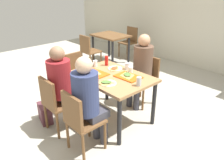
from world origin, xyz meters
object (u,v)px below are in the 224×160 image
at_px(main_table, 112,81).
at_px(chair_near_left, 55,101).
at_px(pizza_slice_a, 94,73).
at_px(background_chair_far, 130,40).
at_px(pizza_slice_b, 127,75).
at_px(plastic_cup_d, 131,70).
at_px(person_in_red, 62,82).
at_px(paper_plate_center, 115,68).
at_px(tray_red_far, 128,77).
at_px(soda_can, 139,81).
at_px(plastic_cup_c, 95,63).
at_px(condiment_bottle, 106,61).
at_px(chair_left_end, 76,73).
at_px(plastic_cup_a, 127,66).
at_px(chair_near_right, 80,119).
at_px(paper_plate_near_edge, 108,83).
at_px(background_table, 111,40).
at_px(background_chair_near, 88,49).
at_px(handbag, 45,113).
at_px(person_in_brown_jacket, 88,97).
at_px(pizza_slice_d, 106,82).
at_px(foil_bundle, 90,64).
at_px(tray_red_near, 95,74).
at_px(chair_far_side, 146,77).
at_px(plastic_cup_b, 94,79).
at_px(pizza_slice_c, 115,68).
at_px(person_far_side, 141,65).

distance_m(main_table, chair_near_left, 0.87).
relative_size(pizza_slice_a, background_chair_far, 0.28).
distance_m(pizza_slice_b, plastic_cup_d, 0.14).
relative_size(person_in_red, paper_plate_center, 5.66).
xyz_separation_m(tray_red_far, background_chair_far, (-2.27, 2.45, -0.26)).
bearing_deg(soda_can, plastic_cup_c, 177.55).
height_order(chair_near_left, person_in_red, person_in_red).
xyz_separation_m(person_in_red, pizza_slice_b, (0.47, 0.80, 0.03)).
distance_m(condiment_bottle, background_chair_far, 2.90).
relative_size(chair_near_left, chair_left_end, 1.00).
distance_m(paper_plate_center, plastic_cup_a, 0.20).
bearing_deg(chair_left_end, pizza_slice_b, 6.97).
bearing_deg(plastic_cup_a, chair_left_end, -159.47).
xyz_separation_m(condiment_bottle, background_chair_far, (-1.68, 2.35, -0.33)).
relative_size(paper_plate_center, plastic_cup_a, 2.20).
distance_m(person_in_red, soda_can, 1.05).
xyz_separation_m(chair_near_right, pizza_slice_a, (-0.51, 0.63, 0.28)).
relative_size(paper_plate_near_edge, background_table, 0.24).
bearing_deg(chair_left_end, background_chair_near, 134.53).
relative_size(handbag, background_chair_far, 0.38).
relative_size(plastic_cup_c, background_chair_near, 0.12).
bearing_deg(main_table, handbag, -128.30).
distance_m(paper_plate_near_edge, plastic_cup_c, 0.71).
bearing_deg(plastic_cup_d, person_in_brown_jacket, -79.26).
relative_size(pizza_slice_d, foil_bundle, 2.58).
height_order(main_table, tray_red_near, tray_red_near).
height_order(paper_plate_center, condiment_bottle, condiment_bottle).
bearing_deg(main_table, person_in_brown_jacket, -65.99).
bearing_deg(tray_red_near, person_in_brown_jacket, -45.83).
height_order(pizza_slice_d, soda_can, soda_can).
height_order(paper_plate_center, paper_plate_near_edge, same).
relative_size(main_table, tray_red_near, 3.26).
relative_size(chair_far_side, person_in_red, 0.67).
bearing_deg(plastic_cup_b, person_in_red, -136.51).
distance_m(tray_red_near, background_table, 2.72).
bearing_deg(handbag, chair_near_left, 2.57).
xyz_separation_m(pizza_slice_c, plastic_cup_d, (0.28, 0.07, 0.03)).
height_order(paper_plate_center, plastic_cup_b, plastic_cup_b).
height_order(paper_plate_center, pizza_slice_d, pizza_slice_d).
bearing_deg(chair_near_left, chair_near_right, 0.00).
distance_m(chair_left_end, pizza_slice_c, 0.88).
bearing_deg(tray_red_far, pizza_slice_d, -97.65).
distance_m(main_table, paper_plate_center, 0.31).
bearing_deg(tray_red_far, background_chair_far, 132.76).
xyz_separation_m(person_far_side, pizza_slice_c, (-0.16, -0.46, 0.02)).
relative_size(pizza_slice_c, plastic_cup_b, 2.34).
xyz_separation_m(person_far_side, plastic_cup_b, (0.03, -1.01, 0.06)).
xyz_separation_m(person_far_side, tray_red_far, (0.21, -0.53, 0.01)).
height_order(chair_near_right, soda_can, soda_can).
xyz_separation_m(person_far_side, soda_can, (0.50, -0.64, 0.07)).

